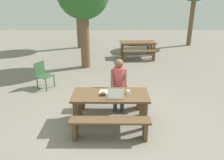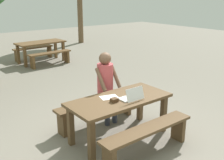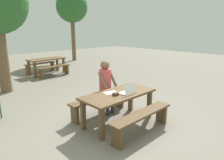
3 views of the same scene
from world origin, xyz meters
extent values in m
plane|color=gray|center=(0.00, 0.00, 0.00)|extent=(30.00, 30.00, 0.00)
cube|color=brown|center=(0.00, 0.00, 0.70)|extent=(1.75, 0.81, 0.05)
cube|color=brown|center=(-0.78, -0.30, 0.34)|extent=(0.09, 0.09, 0.68)
cube|color=brown|center=(0.78, -0.30, 0.34)|extent=(0.09, 0.09, 0.68)
cube|color=brown|center=(-0.78, 0.30, 0.34)|extent=(0.09, 0.09, 0.68)
cube|color=brown|center=(0.78, 0.30, 0.34)|extent=(0.09, 0.09, 0.68)
cube|color=brown|center=(0.00, -0.68, 0.44)|extent=(1.68, 0.30, 0.05)
cube|color=brown|center=(-0.74, -0.68, 0.21)|extent=(0.08, 0.24, 0.42)
cube|color=brown|center=(0.74, -0.68, 0.21)|extent=(0.08, 0.24, 0.42)
cube|color=brown|center=(0.00, 0.68, 0.44)|extent=(1.68, 0.30, 0.05)
cube|color=brown|center=(-0.74, 0.68, 0.21)|extent=(0.08, 0.24, 0.42)
cube|color=brown|center=(0.74, 0.68, 0.21)|extent=(0.08, 0.24, 0.42)
cube|color=white|center=(0.12, -0.11, 0.74)|extent=(0.36, 0.21, 0.02)
cube|color=white|center=(0.12, -0.25, 0.85)|extent=(0.35, 0.08, 0.21)
cube|color=black|center=(0.12, -0.25, 0.85)|extent=(0.33, 0.06, 0.19)
cube|color=#4C331E|center=(-0.17, -0.07, 0.76)|extent=(0.11, 0.10, 0.06)
cube|color=white|center=(-0.11, 0.14, 0.73)|extent=(0.34, 0.28, 0.00)
cylinder|color=white|center=(0.41, 0.01, 0.77)|extent=(0.08, 0.08, 0.09)
cylinder|color=#333847|center=(0.12, 0.50, 0.23)|extent=(0.10, 0.10, 0.46)
cylinder|color=#333847|center=(0.30, 0.50, 0.23)|extent=(0.10, 0.10, 0.46)
cube|color=#333847|center=(0.21, 0.59, 0.50)|extent=(0.28, 0.28, 0.12)
cylinder|color=#C64C51|center=(0.21, 0.68, 0.85)|extent=(0.30, 0.30, 0.61)
cylinder|color=brown|center=(0.03, 0.58, 0.90)|extent=(0.07, 0.32, 0.41)
cylinder|color=brown|center=(0.38, 0.58, 0.90)|extent=(0.07, 0.32, 0.41)
sphere|color=brown|center=(0.21, 0.68, 1.25)|extent=(0.23, 0.23, 0.23)
cylinder|color=#335933|center=(-1.89, 2.17, 0.20)|extent=(0.04, 0.04, 0.40)
cube|color=brown|center=(1.23, 5.99, 0.73)|extent=(1.75, 0.87, 0.05)
cube|color=brown|center=(0.50, 5.66, 0.35)|extent=(0.10, 0.10, 0.70)
cube|color=brown|center=(2.00, 5.75, 0.35)|extent=(0.10, 0.10, 0.70)
cube|color=brown|center=(0.46, 6.23, 0.35)|extent=(0.10, 0.10, 0.70)
cube|color=brown|center=(1.96, 6.32, 0.35)|extent=(0.10, 0.10, 0.70)
cube|color=brown|center=(1.27, 5.34, 0.45)|extent=(1.55, 0.39, 0.05)
cube|color=brown|center=(0.61, 5.30, 0.21)|extent=(0.09, 0.24, 0.43)
cube|color=brown|center=(1.94, 5.38, 0.21)|extent=(0.09, 0.24, 0.43)
cube|color=brown|center=(1.19, 6.63, 0.45)|extent=(1.55, 0.39, 0.05)
cube|color=brown|center=(0.53, 6.59, 0.21)|extent=(0.09, 0.24, 0.43)
cube|color=brown|center=(1.86, 6.67, 0.21)|extent=(0.09, 0.24, 0.43)
cylinder|color=brown|center=(4.63, 8.77, 1.46)|extent=(0.27, 0.27, 2.92)
sphere|color=#2D662D|center=(4.63, 8.77, 3.53)|extent=(2.04, 2.04, 2.04)
cylinder|color=brown|center=(-1.10, 4.36, 1.17)|extent=(0.38, 0.38, 2.35)
camera|label=1|loc=(0.07, -4.64, 2.86)|focal=35.52mm
camera|label=2|loc=(-2.68, -3.24, 2.38)|focal=43.31mm
camera|label=3|loc=(-3.08, -2.97, 2.13)|focal=31.98mm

